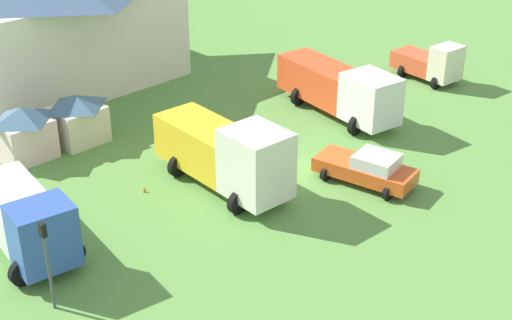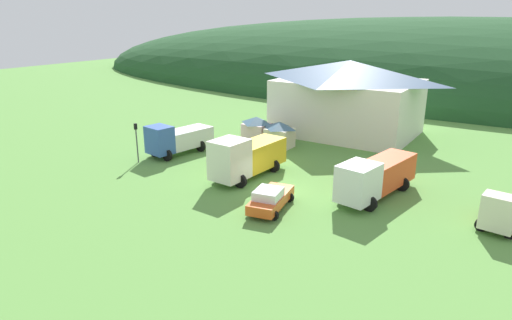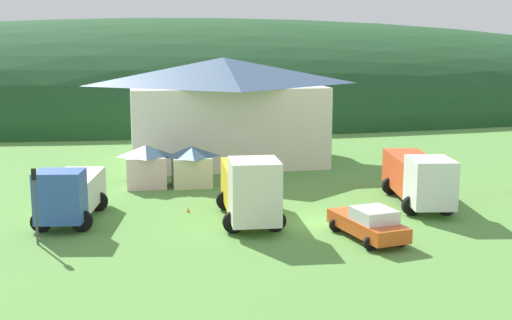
{
  "view_description": "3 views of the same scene",
  "coord_description": "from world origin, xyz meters",
  "px_view_note": "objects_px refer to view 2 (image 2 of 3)",
  "views": [
    {
      "loc": [
        -24.1,
        -21.85,
        17.52
      ],
      "look_at": [
        -2.43,
        0.01,
        1.51
      ],
      "focal_mm": 51.82,
      "sensor_mm": 36.0,
      "label": 1
    },
    {
      "loc": [
        16.51,
        -28.1,
        13.03
      ],
      "look_at": [
        -1.82,
        0.09,
        2.07
      ],
      "focal_mm": 31.27,
      "sensor_mm": 36.0,
      "label": 2
    },
    {
      "loc": [
        -9.67,
        -32.71,
        9.54
      ],
      "look_at": [
        -2.32,
        4.64,
        2.66
      ],
      "focal_mm": 46.15,
      "sensor_mm": 36.0,
      "label": 3
    }
  ],
  "objects_px": {
    "heavy_rig_striped": "(246,156)",
    "traffic_light_west": "(137,138)",
    "depot_building": "(348,97)",
    "light_truck_cream": "(502,211)",
    "play_shed_pink": "(257,129)",
    "box_truck_blue": "(177,139)",
    "traffic_cone_near_pickup": "(234,163)",
    "play_shed_cream": "(280,134)",
    "heavy_rig_white": "(375,176)",
    "service_pickup_orange": "(270,198)"
  },
  "relations": [
    {
      "from": "box_truck_blue",
      "to": "traffic_cone_near_pickup",
      "type": "relative_size",
      "value": 12.24
    },
    {
      "from": "play_shed_cream",
      "to": "traffic_cone_near_pickup",
      "type": "relative_size",
      "value": 4.75
    },
    {
      "from": "depot_building",
      "to": "play_shed_cream",
      "type": "height_order",
      "value": "depot_building"
    },
    {
      "from": "depot_building",
      "to": "heavy_rig_striped",
      "type": "relative_size",
      "value": 2.01
    },
    {
      "from": "box_truck_blue",
      "to": "heavy_rig_striped",
      "type": "relative_size",
      "value": 0.89
    },
    {
      "from": "heavy_rig_striped",
      "to": "traffic_light_west",
      "type": "bearing_deg",
      "value": -75.41
    },
    {
      "from": "play_shed_pink",
      "to": "heavy_rig_white",
      "type": "height_order",
      "value": "heavy_rig_white"
    },
    {
      "from": "play_shed_cream",
      "to": "box_truck_blue",
      "type": "xyz_separation_m",
      "value": [
        -7.23,
        -7.47,
        0.18
      ]
    },
    {
      "from": "box_truck_blue",
      "to": "heavy_rig_white",
      "type": "xyz_separation_m",
      "value": [
        19.84,
        -0.2,
        0.14
      ]
    },
    {
      "from": "depot_building",
      "to": "heavy_rig_white",
      "type": "bearing_deg",
      "value": -61.75
    },
    {
      "from": "play_shed_cream",
      "to": "play_shed_pink",
      "type": "bearing_deg",
      "value": 174.46
    },
    {
      "from": "depot_building",
      "to": "traffic_light_west",
      "type": "height_order",
      "value": "depot_building"
    },
    {
      "from": "play_shed_pink",
      "to": "heavy_rig_striped",
      "type": "relative_size",
      "value": 0.36
    },
    {
      "from": "depot_building",
      "to": "heavy_rig_white",
      "type": "height_order",
      "value": "depot_building"
    },
    {
      "from": "box_truck_blue",
      "to": "heavy_rig_striped",
      "type": "height_order",
      "value": "heavy_rig_striped"
    },
    {
      "from": "box_truck_blue",
      "to": "light_truck_cream",
      "type": "xyz_separation_m",
      "value": [
        28.31,
        -0.75,
        -0.36
      ]
    },
    {
      "from": "depot_building",
      "to": "box_truck_blue",
      "type": "xyz_separation_m",
      "value": [
        -10.77,
        -16.68,
        -2.71
      ]
    },
    {
      "from": "play_shed_pink",
      "to": "box_truck_blue",
      "type": "relative_size",
      "value": 0.4
    },
    {
      "from": "traffic_cone_near_pickup",
      "to": "light_truck_cream",
      "type": "bearing_deg",
      "value": -3.57
    },
    {
      "from": "play_shed_cream",
      "to": "light_truck_cream",
      "type": "height_order",
      "value": "play_shed_cream"
    },
    {
      "from": "depot_building",
      "to": "traffic_cone_near_pickup",
      "type": "relative_size",
      "value": 27.48
    },
    {
      "from": "depot_building",
      "to": "heavy_rig_white",
      "type": "distance_m",
      "value": 19.33
    },
    {
      "from": "heavy_rig_striped",
      "to": "play_shed_pink",
      "type": "bearing_deg",
      "value": -148.1
    },
    {
      "from": "depot_building",
      "to": "heavy_rig_striped",
      "type": "height_order",
      "value": "depot_building"
    },
    {
      "from": "play_shed_pink",
      "to": "light_truck_cream",
      "type": "bearing_deg",
      "value": -19.47
    },
    {
      "from": "play_shed_pink",
      "to": "traffic_cone_near_pickup",
      "type": "distance_m",
      "value": 7.58
    },
    {
      "from": "box_truck_blue",
      "to": "heavy_rig_striped",
      "type": "xyz_separation_m",
      "value": [
        9.41,
        -1.91,
        0.32
      ]
    },
    {
      "from": "heavy_rig_striped",
      "to": "heavy_rig_white",
      "type": "height_order",
      "value": "heavy_rig_striped"
    },
    {
      "from": "heavy_rig_striped",
      "to": "heavy_rig_white",
      "type": "xyz_separation_m",
      "value": [
        10.43,
        1.71,
        -0.18
      ]
    },
    {
      "from": "play_shed_pink",
      "to": "light_truck_cream",
      "type": "distance_m",
      "value": 25.54
    },
    {
      "from": "heavy_rig_striped",
      "to": "traffic_light_west",
      "type": "xyz_separation_m",
      "value": [
        -10.67,
        -2.04,
        0.41
      ]
    },
    {
      "from": "service_pickup_orange",
      "to": "traffic_cone_near_pickup",
      "type": "relative_size",
      "value": 8.88
    },
    {
      "from": "play_shed_cream",
      "to": "box_truck_blue",
      "type": "bearing_deg",
      "value": -134.06
    },
    {
      "from": "box_truck_blue",
      "to": "traffic_light_west",
      "type": "relative_size",
      "value": 1.91
    },
    {
      "from": "heavy_rig_striped",
      "to": "box_truck_blue",
      "type": "bearing_deg",
      "value": -97.73
    },
    {
      "from": "light_truck_cream",
      "to": "play_shed_cream",
      "type": "bearing_deg",
      "value": -104.93
    },
    {
      "from": "traffic_light_west",
      "to": "light_truck_cream",
      "type": "bearing_deg",
      "value": 6.19
    },
    {
      "from": "heavy_rig_striped",
      "to": "light_truck_cream",
      "type": "relative_size",
      "value": 1.68
    },
    {
      "from": "heavy_rig_striped",
      "to": "light_truck_cream",
      "type": "height_order",
      "value": "heavy_rig_striped"
    },
    {
      "from": "play_shed_cream",
      "to": "play_shed_pink",
      "type": "height_order",
      "value": "play_shed_pink"
    },
    {
      "from": "box_truck_blue",
      "to": "traffic_cone_near_pickup",
      "type": "xyz_separation_m",
      "value": [
        6.34,
        0.62,
        -1.57
      ]
    },
    {
      "from": "depot_building",
      "to": "traffic_cone_near_pickup",
      "type": "bearing_deg",
      "value": -105.43
    },
    {
      "from": "heavy_rig_white",
      "to": "traffic_light_west",
      "type": "bearing_deg",
      "value": -70.33
    },
    {
      "from": "traffic_light_west",
      "to": "traffic_cone_near_pickup",
      "type": "xyz_separation_m",
      "value": [
        7.6,
        4.58,
        -2.3
      ]
    },
    {
      "from": "light_truck_cream",
      "to": "traffic_cone_near_pickup",
      "type": "distance_m",
      "value": 22.05
    },
    {
      "from": "heavy_rig_white",
      "to": "service_pickup_orange",
      "type": "height_order",
      "value": "heavy_rig_white"
    },
    {
      "from": "traffic_cone_near_pickup",
      "to": "traffic_light_west",
      "type": "bearing_deg",
      "value": -148.95
    },
    {
      "from": "heavy_rig_striped",
      "to": "service_pickup_orange",
      "type": "bearing_deg",
      "value": 53.1
    },
    {
      "from": "traffic_light_west",
      "to": "play_shed_cream",
      "type": "bearing_deg",
      "value": 53.37
    },
    {
      "from": "depot_building",
      "to": "traffic_light_west",
      "type": "bearing_deg",
      "value": -120.25
    }
  ]
}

